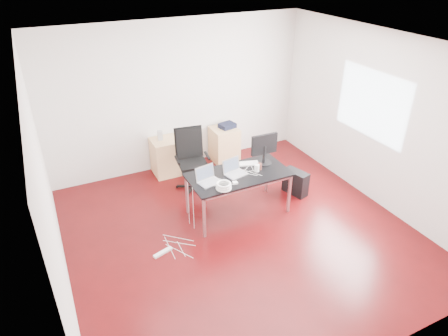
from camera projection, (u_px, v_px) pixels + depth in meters
name	position (u px, v px, depth m)	size (l,w,h in m)	color
room_shell	(244.00, 150.00, 5.49)	(5.00, 5.00, 5.00)	#3B0608
desk	(239.00, 177.00, 6.28)	(1.60, 0.80, 0.73)	black
office_chair	(191.00, 156.00, 7.05)	(0.54, 0.56, 1.08)	black
filing_cabinet_left	(166.00, 157.00, 7.58)	(0.50, 0.50, 0.70)	tan
filing_cabinet_right	(224.00, 144.00, 8.05)	(0.50, 0.50, 0.70)	tan
pc_tower	(296.00, 182.00, 7.02)	(0.20, 0.45, 0.44)	black
wastebasket	(199.00, 168.00, 7.63)	(0.24, 0.24, 0.28)	black
power_strip	(163.00, 252.00, 5.72)	(0.30, 0.06, 0.04)	white
laptop_left	(208.00, 179.00, 6.02)	(0.37, 0.31, 0.23)	silver
laptop_right	(234.00, 171.00, 6.23)	(0.38, 0.32, 0.23)	silver
monitor	(264.00, 147.00, 6.43)	(0.45, 0.26, 0.51)	black
keyboard	(245.00, 164.00, 6.52)	(0.44, 0.14, 0.02)	white
cup_white	(257.00, 168.00, 6.30)	(0.08, 0.08, 0.12)	white
cup_brown	(259.00, 166.00, 6.36)	(0.08, 0.08, 0.10)	#5B291F
cable_coil	(224.00, 186.00, 5.84)	(0.24, 0.24, 0.11)	white
power_adapter	(235.00, 183.00, 5.99)	(0.07, 0.07, 0.03)	white
speaker	(160.00, 135.00, 7.38)	(0.09, 0.08, 0.18)	#9E9E9E
navy_garment	(227.00, 126.00, 7.89)	(0.30, 0.24, 0.09)	black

